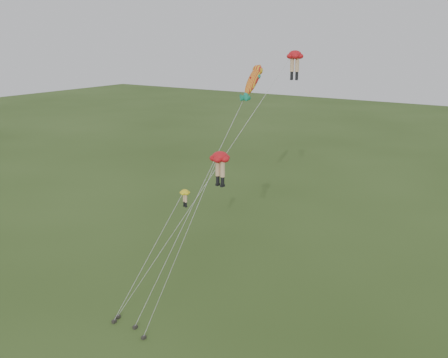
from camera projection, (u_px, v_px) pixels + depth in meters
The scene contains 5 objects.
ground at pixel (158, 321), 39.99m from camera, with size 300.00×300.00×0.00m, color #31491A.
legs_kite_red_high at pixel (291, 63), 38.04m from camera, with size 10.73×11.45×20.93m.
legs_kite_red_mid at pixel (219, 162), 35.53m from camera, with size 4.87×5.63×14.10m.
legs_kite_yellow at pixel (181, 200), 41.93m from camera, with size 2.46×8.01×9.54m.
fish_kite at pixel (252, 81), 40.40m from camera, with size 4.63×12.45×20.00m.
Camera 1 is at (23.79, -26.64, 21.95)m, focal length 40.00 mm.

